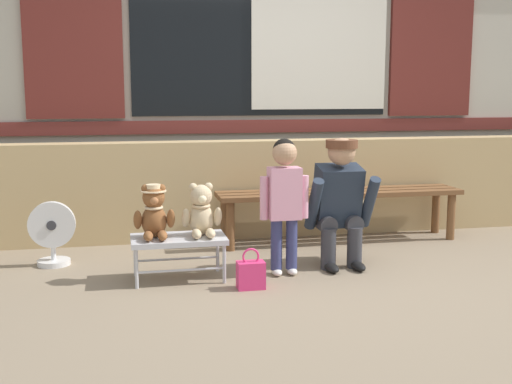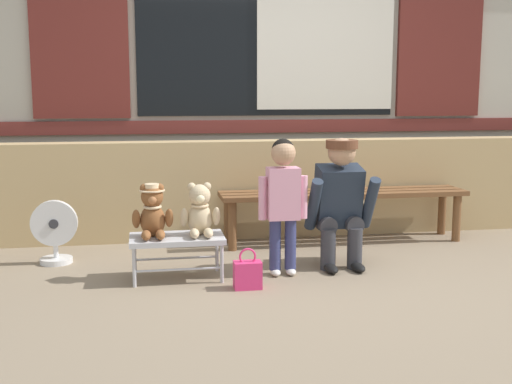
# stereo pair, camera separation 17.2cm
# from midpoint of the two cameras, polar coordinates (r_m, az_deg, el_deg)

# --- Properties ---
(ground_plane) EXTENTS (60.00, 60.00, 0.00)m
(ground_plane) POSITION_cam_midpoint_polar(r_m,az_deg,el_deg) (4.52, 4.51, -7.63)
(ground_plane) COLOR #84725B
(brick_low_wall) EXTENTS (7.97, 0.25, 0.85)m
(brick_low_wall) POSITION_cam_midpoint_polar(r_m,az_deg,el_deg) (5.78, 0.57, 0.37)
(brick_low_wall) COLOR tan
(brick_low_wall) RESTS_ON ground
(shop_facade) EXTENTS (8.13, 0.26, 3.32)m
(shop_facade) POSITION_cam_midpoint_polar(r_m,az_deg,el_deg) (6.23, -0.43, 12.51)
(shop_facade) COLOR #B7B2A3
(shop_facade) RESTS_ON ground
(wooden_bench_long) EXTENTS (2.10, 0.40, 0.44)m
(wooden_bench_long) POSITION_cam_midpoint_polar(r_m,az_deg,el_deg) (5.57, 6.46, -0.55)
(wooden_bench_long) COLOR brown
(wooden_bench_long) RESTS_ON ground
(small_display_bench) EXTENTS (0.64, 0.36, 0.30)m
(small_display_bench) POSITION_cam_midpoint_polar(r_m,az_deg,el_deg) (4.48, -7.90, -4.33)
(small_display_bench) COLOR #BCBCC1
(small_display_bench) RESTS_ON ground
(teddy_bear_with_hat) EXTENTS (0.28, 0.27, 0.36)m
(teddy_bear_with_hat) POSITION_cam_midpoint_polar(r_m,az_deg,el_deg) (4.43, -10.03, -1.79)
(teddy_bear_with_hat) COLOR brown
(teddy_bear_with_hat) RESTS_ON small_display_bench
(teddy_bear_plain) EXTENTS (0.28, 0.26, 0.36)m
(teddy_bear_plain) POSITION_cam_midpoint_polar(r_m,az_deg,el_deg) (4.45, -5.90, -1.77)
(teddy_bear_plain) COLOR #CCB289
(teddy_bear_plain) RESTS_ON small_display_bench
(child_standing) EXTENTS (0.35, 0.18, 0.96)m
(child_standing) POSITION_cam_midpoint_polar(r_m,az_deg,el_deg) (4.49, 1.41, 0.04)
(child_standing) COLOR navy
(child_standing) RESTS_ON ground
(adult_crouching) EXTENTS (0.50, 0.49, 0.95)m
(adult_crouching) POSITION_cam_midpoint_polar(r_m,az_deg,el_deg) (4.78, 6.35, -0.82)
(adult_crouching) COLOR #333338
(adult_crouching) RESTS_ON ground
(handbag_on_ground) EXTENTS (0.18, 0.11, 0.27)m
(handbag_on_ground) POSITION_cam_midpoint_polar(r_m,az_deg,el_deg) (4.28, -1.62, -7.22)
(handbag_on_ground) COLOR #E53370
(handbag_on_ground) RESTS_ON ground
(floor_fan) EXTENTS (0.34, 0.24, 0.48)m
(floor_fan) POSITION_cam_midpoint_polar(r_m,az_deg,el_deg) (5.04, -18.36, -3.51)
(floor_fan) COLOR silver
(floor_fan) RESTS_ON ground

